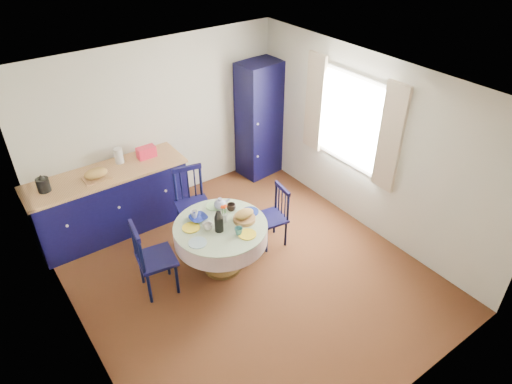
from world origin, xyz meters
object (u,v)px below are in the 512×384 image
(mug_a, at_px, (208,226))
(mug_d, at_px, (194,214))
(dining_table, at_px, (221,232))
(chair_left, at_px, (153,258))
(kitchen_counter, at_px, (111,201))
(mug_b, at_px, (239,231))
(mug_c, at_px, (231,207))
(cobalt_bowl, at_px, (198,218))
(pantry_cabinet, at_px, (259,120))
(chair_right, at_px, (273,216))
(chair_far, at_px, (192,203))

(mug_a, distance_m, mug_d, 0.31)
(dining_table, bearing_deg, chair_left, 169.52)
(kitchen_counter, relative_size, mug_b, 21.50)
(mug_c, distance_m, cobalt_bowl, 0.45)
(pantry_cabinet, distance_m, mug_d, 2.46)
(chair_right, distance_m, mug_c, 0.67)
(kitchen_counter, distance_m, chair_right, 2.29)
(pantry_cabinet, relative_size, chair_right, 2.22)
(pantry_cabinet, relative_size, mug_a, 17.74)
(mug_b, relative_size, mug_c, 0.84)
(pantry_cabinet, distance_m, chair_right, 2.00)
(dining_table, xyz_separation_m, mug_a, (-0.17, 0.02, 0.16))
(chair_right, xyz_separation_m, mug_b, (-0.78, -0.32, 0.31))
(chair_far, relative_size, mug_b, 10.12)
(kitchen_counter, bearing_deg, mug_a, -66.95)
(dining_table, relative_size, cobalt_bowl, 5.25)
(kitchen_counter, xyz_separation_m, chair_far, (0.89, -0.73, 0.02))
(kitchen_counter, xyz_separation_m, dining_table, (0.82, -1.60, 0.09))
(kitchen_counter, relative_size, mug_d, 21.57)
(pantry_cabinet, height_order, mug_c, pantry_cabinet)
(chair_far, distance_m, chair_right, 1.14)
(kitchen_counter, distance_m, mug_a, 1.72)
(kitchen_counter, relative_size, chair_left, 2.16)
(kitchen_counter, bearing_deg, dining_table, -62.23)
(pantry_cabinet, relative_size, chair_far, 1.91)
(mug_b, distance_m, mug_d, 0.66)
(mug_b, relative_size, cobalt_bowl, 0.45)
(dining_table, relative_size, chair_right, 1.33)
(mug_a, relative_size, mug_c, 0.91)
(pantry_cabinet, distance_m, chair_far, 2.01)
(chair_left, relative_size, mug_a, 9.17)
(pantry_cabinet, relative_size, cobalt_bowl, 8.73)
(cobalt_bowl, bearing_deg, kitchen_counter, 115.61)
(chair_right, height_order, mug_d, chair_right)
(mug_c, relative_size, mug_d, 1.19)
(dining_table, relative_size, chair_left, 1.16)
(kitchen_counter, xyz_separation_m, mug_c, (1.09, -1.42, 0.26))
(chair_left, distance_m, mug_b, 1.07)
(chair_right, distance_m, mug_d, 1.12)
(cobalt_bowl, bearing_deg, pantry_cabinet, 35.64)
(chair_far, relative_size, mug_d, 10.16)
(kitchen_counter, relative_size, mug_c, 18.06)
(chair_far, bearing_deg, kitchen_counter, 153.51)
(chair_far, xyz_separation_m, mug_c, (0.20, -0.69, 0.24))
(kitchen_counter, height_order, dining_table, kitchen_counter)
(mug_b, distance_m, mug_c, 0.50)
(pantry_cabinet, bearing_deg, kitchen_counter, 176.65)
(mug_b, distance_m, cobalt_bowl, 0.59)
(chair_left, distance_m, chair_far, 1.18)
(kitchen_counter, height_order, chair_far, kitchen_counter)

